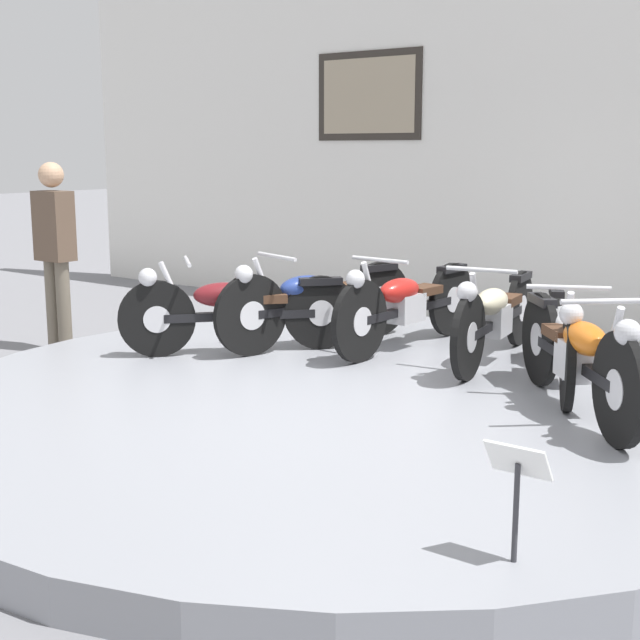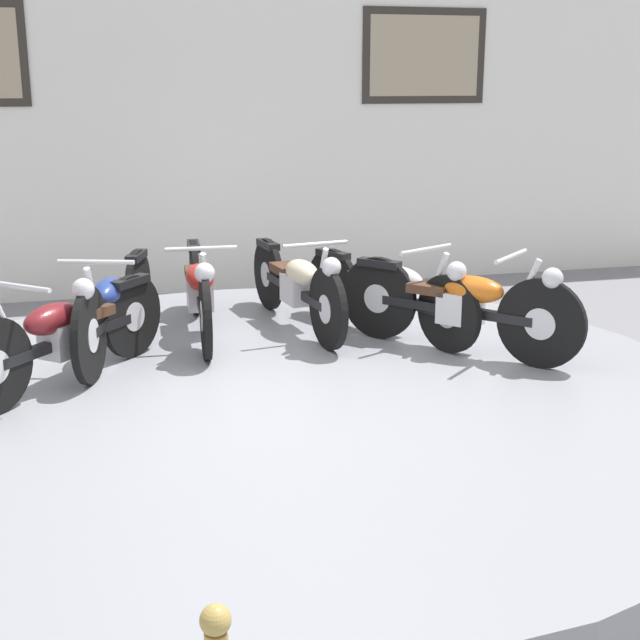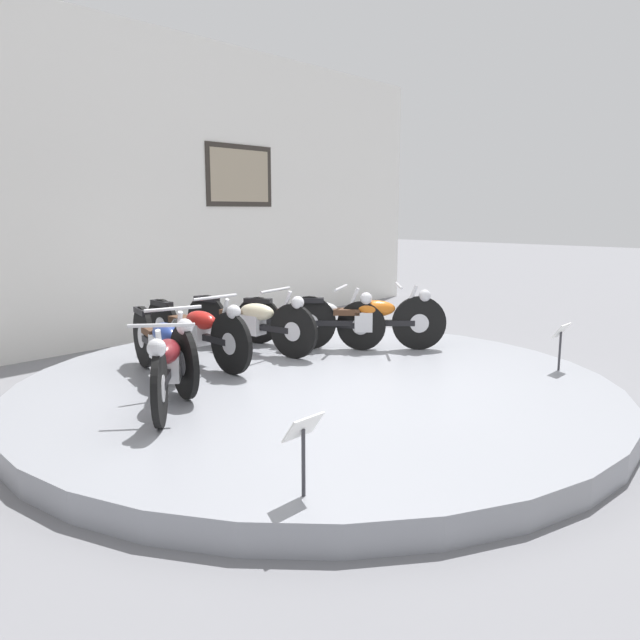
{
  "view_description": "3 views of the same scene",
  "coord_description": "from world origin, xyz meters",
  "px_view_note": "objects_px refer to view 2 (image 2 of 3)",
  "views": [
    {
      "loc": [
        3.38,
        -4.91,
        1.88
      ],
      "look_at": [
        -0.26,
        0.02,
        0.7
      ],
      "focal_mm": 50.0,
      "sensor_mm": 36.0,
      "label": 1
    },
    {
      "loc": [
        -1.22,
        -5.57,
        2.26
      ],
      "look_at": [
        0.24,
        0.05,
        0.67
      ],
      "focal_mm": 50.0,
      "sensor_mm": 36.0,
      "label": 2
    },
    {
      "loc": [
        -4.56,
        -4.12,
        1.92
      ],
      "look_at": [
        0.24,
        0.16,
        0.78
      ],
      "focal_mm": 35.0,
      "sensor_mm": 36.0,
      "label": 3
    }
  ],
  "objects_px": {
    "motorcycle_silver": "(391,290)",
    "motorcycle_cream": "(298,283)",
    "motorcycle_orange": "(461,303)",
    "motorcycle_maroon": "(64,331)",
    "motorcycle_blue": "(114,304)",
    "motorcycle_red": "(200,288)"
  },
  "relations": [
    {
      "from": "motorcycle_red",
      "to": "motorcycle_cream",
      "type": "relative_size",
      "value": 1.02
    },
    {
      "from": "motorcycle_maroon",
      "to": "motorcycle_cream",
      "type": "height_order",
      "value": "motorcycle_cream"
    },
    {
      "from": "motorcycle_blue",
      "to": "motorcycle_orange",
      "type": "height_order",
      "value": "motorcycle_blue"
    },
    {
      "from": "motorcycle_cream",
      "to": "motorcycle_silver",
      "type": "height_order",
      "value": "motorcycle_cream"
    },
    {
      "from": "motorcycle_cream",
      "to": "motorcycle_orange",
      "type": "height_order",
      "value": "motorcycle_orange"
    },
    {
      "from": "motorcycle_red",
      "to": "motorcycle_silver",
      "type": "height_order",
      "value": "motorcycle_red"
    },
    {
      "from": "motorcycle_blue",
      "to": "motorcycle_orange",
      "type": "distance_m",
      "value": 2.6
    },
    {
      "from": "motorcycle_blue",
      "to": "motorcycle_maroon",
      "type": "bearing_deg",
      "value": -120.08
    },
    {
      "from": "motorcycle_maroon",
      "to": "motorcycle_cream",
      "type": "bearing_deg",
      "value": 27.79
    },
    {
      "from": "motorcycle_cream",
      "to": "motorcycle_silver",
      "type": "relative_size",
      "value": 1.1
    },
    {
      "from": "motorcycle_red",
      "to": "motorcycle_blue",
      "type": "bearing_deg",
      "value": -152.03
    },
    {
      "from": "motorcycle_cream",
      "to": "motorcycle_orange",
      "type": "relative_size",
      "value": 1.28
    },
    {
      "from": "motorcycle_blue",
      "to": "motorcycle_red",
      "type": "height_order",
      "value": "motorcycle_blue"
    },
    {
      "from": "motorcycle_blue",
      "to": "motorcycle_cream",
      "type": "bearing_deg",
      "value": 13.65
    },
    {
      "from": "motorcycle_red",
      "to": "motorcycle_silver",
      "type": "distance_m",
      "value": 1.54
    },
    {
      "from": "motorcycle_silver",
      "to": "motorcycle_orange",
      "type": "distance_m",
      "value": 0.7
    },
    {
      "from": "motorcycle_cream",
      "to": "motorcycle_silver",
      "type": "bearing_deg",
      "value": -27.93
    },
    {
      "from": "motorcycle_red",
      "to": "motorcycle_silver",
      "type": "bearing_deg",
      "value": -13.71
    },
    {
      "from": "motorcycle_silver",
      "to": "motorcycle_cream",
      "type": "bearing_deg",
      "value": 152.07
    },
    {
      "from": "motorcycle_red",
      "to": "motorcycle_cream",
      "type": "bearing_deg",
      "value": -0.06
    },
    {
      "from": "motorcycle_maroon",
      "to": "motorcycle_blue",
      "type": "distance_m",
      "value": 0.71
    },
    {
      "from": "motorcycle_orange",
      "to": "motorcycle_maroon",
      "type": "bearing_deg",
      "value": -179.96
    }
  ]
}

